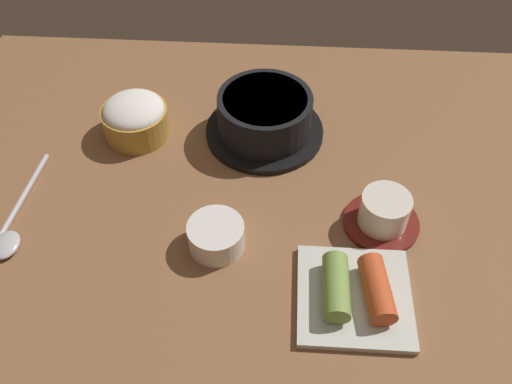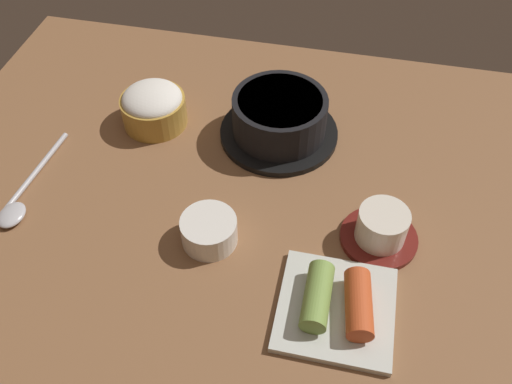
# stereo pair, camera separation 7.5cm
# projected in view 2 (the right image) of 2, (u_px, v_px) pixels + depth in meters

# --- Properties ---
(dining_table) EXTENTS (1.00, 0.76, 0.02)m
(dining_table) POSITION_uv_depth(u_px,v_px,m) (246.00, 198.00, 0.80)
(dining_table) COLOR brown
(dining_table) RESTS_ON ground
(stone_pot) EXTENTS (0.19, 0.19, 0.07)m
(stone_pot) POSITION_uv_depth(u_px,v_px,m) (279.00, 118.00, 0.85)
(stone_pot) COLOR black
(stone_pot) RESTS_ON dining_table
(rice_bowl) EXTENTS (0.10, 0.10, 0.07)m
(rice_bowl) POSITION_uv_depth(u_px,v_px,m) (153.00, 106.00, 0.87)
(rice_bowl) COLOR #B78C38
(rice_bowl) RESTS_ON dining_table
(tea_cup_with_saucer) EXTENTS (0.10, 0.10, 0.05)m
(tea_cup_with_saucer) POSITION_uv_depth(u_px,v_px,m) (381.00, 229.00, 0.72)
(tea_cup_with_saucer) COLOR maroon
(tea_cup_with_saucer) RESTS_ON dining_table
(banchan_cup_center) EXTENTS (0.08, 0.08, 0.04)m
(banchan_cup_center) POSITION_uv_depth(u_px,v_px,m) (209.00, 230.00, 0.72)
(banchan_cup_center) COLOR white
(banchan_cup_center) RESTS_ON dining_table
(kimchi_plate) EXTENTS (0.14, 0.14, 0.04)m
(kimchi_plate) POSITION_uv_depth(u_px,v_px,m) (337.00, 305.00, 0.66)
(kimchi_plate) COLOR silver
(kimchi_plate) RESTS_ON dining_table
(spoon) EXTENTS (0.04, 0.19, 0.01)m
(spoon) POSITION_uv_depth(u_px,v_px,m) (20.00, 200.00, 0.78)
(spoon) COLOR #B7B7BC
(spoon) RESTS_ON dining_table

